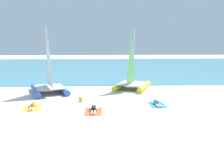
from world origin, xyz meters
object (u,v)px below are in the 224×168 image
Objects in this scene: sunbather_middle at (93,109)px; beach_ball at (81,99)px; towel_right at (157,105)px; sailboat_yellow at (132,80)px; sunbather_left at (33,106)px; sunbather_right at (157,103)px; sailboat_blue at (49,83)px; towel_middle at (93,111)px; towel_left at (32,108)px.

sunbather_middle is 2.91m from beach_ball.
sunbather_middle is 0.82× the size of towel_right.
sunbather_left is (-7.76, -6.50, -0.73)m from sailboat_yellow.
sunbather_right reaches higher than towel_right.
sailboat_blue is 3.08× the size of towel_middle.
towel_left and towel_right have the same top height.
beach_ball is (3.19, 1.64, 0.06)m from sunbather_left.
sunbather_left is at bearing 167.05° from sunbather_middle.
towel_left is 3.62m from beach_ball.
towel_left is 1.00× the size of towel_right.
sunbather_left reaches higher than towel_right.
sailboat_yellow is at bearing 65.12° from towel_middle.
beach_ball is (3.18, 1.71, 0.18)m from towel_left.
beach_ball is at bearing 167.33° from sunbather_right.
towel_left is at bearing -177.04° from sunbather_right.
sailboat_blue is at bearing 81.02° from sunbather_left.
towel_left is (-7.75, -6.57, -0.86)m from sailboat_yellow.
sunbather_right is (4.54, 1.56, 0.13)m from towel_middle.
sailboat_blue is at bearing 151.76° from towel_right.
sunbather_middle is at bearing -93.69° from sailboat_yellow.
towel_left is at bearing -118.37° from sailboat_yellow.
beach_ball is (-1.02, 2.73, 0.06)m from sunbather_middle.
sunbather_right is 5.70m from beach_ball.
sailboat_blue is 3.73× the size of sunbather_left.
sailboat_yellow reaches higher than towel_left.
towel_middle is (4.04, -6.10, -0.87)m from sailboat_blue.
sunbather_middle reaches higher than towel_middle.
sailboat_blue reaches higher than sunbather_right.
towel_right is 5.72m from beach_ball.
sunbather_left is at bearing 164.72° from towel_middle.
sailboat_blue is 5.01m from sunbather_left.
towel_left is at bearing -111.27° from sailboat_blue.
sailboat_yellow reaches higher than sunbather_right.
sailboat_blue is 9.74m from sunbather_right.
towel_right is (8.75, 0.41, 0.00)m from towel_left.
towel_middle is 5.00× the size of beach_ball.
sailboat_yellow is 3.72× the size of sunbather_middle.
towel_middle is (4.21, -1.15, -0.13)m from sunbather_left.
beach_ball reaches higher than sunbather_middle.
towel_middle is at bearing -90.00° from sunbather_middle.
sunbather_left is 1.00× the size of sunbather_middle.
sailboat_yellow is 3.06× the size of towel_right.
towel_right is (4.54, 1.42, -0.13)m from sunbather_middle.
sailboat_blue is at bearing 125.31° from sunbather_middle.
sailboat_blue reaches higher than towel_left.
towel_middle is 1.22× the size of sunbather_middle.
towel_left is 8.76m from towel_right.
towel_left is at bearing 165.54° from towel_middle.
sailboat_blue is at bearing 123.54° from towel_middle.
beach_ball is at bearing 112.04° from sunbather_middle.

